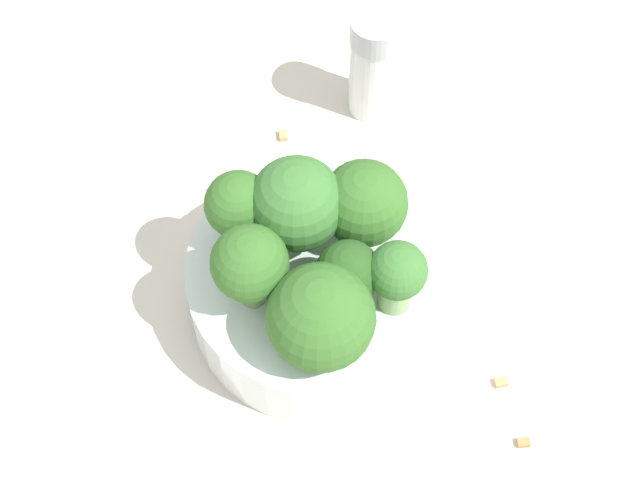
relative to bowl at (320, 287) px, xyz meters
The scene contains 13 objects.
ground_plane 0.02m from the bowl, ahead, with size 3.00×3.00×0.00m, color beige.
bowl is the anchor object (origin of this frame).
broccoli_floret_0 0.06m from the bowl, 159.07° to the right, with size 0.05×0.05×0.06m.
broccoli_floret_1 0.07m from the bowl, 51.84° to the left, with size 0.03×0.03×0.05m.
broccoli_floret_2 0.07m from the bowl, 74.37° to the right, with size 0.04×0.04×0.06m.
broccoli_floret_3 0.07m from the bowl, 126.99° to the right, with size 0.04×0.04×0.05m.
broccoli_floret_4 0.06m from the bowl, 123.32° to the left, with size 0.05×0.05×0.06m.
broccoli_floret_5 0.06m from the bowl, 27.31° to the left, with size 0.04×0.04×0.05m.
broccoli_floret_6 0.07m from the bowl, 10.60° to the right, with size 0.06×0.06×0.06m.
pepper_shaker 0.16m from the bowl, 156.19° to the left, with size 0.03×0.03×0.08m.
almond_crumb_0 0.14m from the bowl, 41.47° to the left, with size 0.01×0.00×0.01m, color #AD7F4C.
almond_crumb_1 0.12m from the bowl, 52.91° to the left, with size 0.01×0.01×0.01m, color tan.
almond_crumb_2 0.13m from the bowl, behind, with size 0.01×0.01×0.01m, color tan.
Camera 1 is at (0.29, -0.06, 0.57)m, focal length 60.00 mm.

